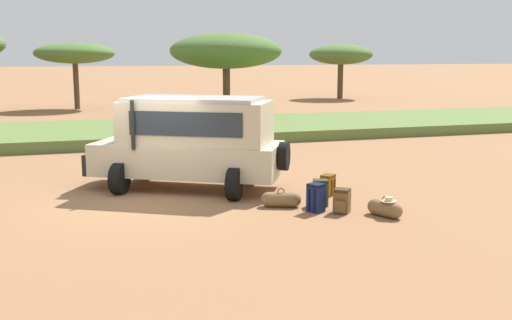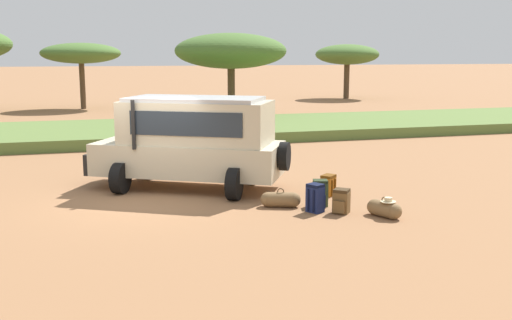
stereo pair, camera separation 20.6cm
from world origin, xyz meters
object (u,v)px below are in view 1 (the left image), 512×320
(safari_vehicle, at_px, (191,141))
(backpack_outermost, at_px, (327,185))
(duffel_bag_low_black_case, at_px, (385,208))
(backpack_beside_front_wheel, at_px, (320,193))
(acacia_tree_far_right, at_px, (341,55))
(duffel_bag_soft_canvas, at_px, (281,200))
(acacia_tree_centre_back, at_px, (75,54))
(backpack_near_rear_wheel, at_px, (316,198))
(acacia_tree_right_mid, at_px, (226,51))
(backpack_cluster_center, at_px, (342,201))

(safari_vehicle, height_order, backpack_outermost, safari_vehicle)
(duffel_bag_low_black_case, bearing_deg, backpack_beside_front_wheel, 126.36)
(duffel_bag_low_black_case, distance_m, acacia_tree_far_right, 35.60)
(duffel_bag_soft_canvas, height_order, acacia_tree_centre_back, acacia_tree_centre_back)
(backpack_near_rear_wheel, relative_size, acacia_tree_centre_back, 0.13)
(acacia_tree_right_mid, bearing_deg, duffel_bag_low_black_case, -93.96)
(acacia_tree_right_mid, bearing_deg, safari_vehicle, -107.41)
(backpack_near_rear_wheel, relative_size, backpack_outermost, 1.23)
(duffel_bag_low_black_case, bearing_deg, backpack_cluster_center, 143.78)
(duffel_bag_low_black_case, relative_size, acacia_tree_far_right, 0.16)
(duffel_bag_low_black_case, distance_m, acacia_tree_right_mid, 20.01)
(backpack_beside_front_wheel, height_order, acacia_tree_right_mid, acacia_tree_right_mid)
(acacia_tree_centre_back, bearing_deg, acacia_tree_far_right, 10.05)
(safari_vehicle, relative_size, backpack_near_rear_wheel, 8.11)
(safari_vehicle, bearing_deg, backpack_beside_front_wheel, -45.86)
(backpack_near_rear_wheel, bearing_deg, acacia_tree_far_right, 64.31)
(backpack_near_rear_wheel, relative_size, duffel_bag_low_black_case, 0.79)
(acacia_tree_far_right, bearing_deg, backpack_near_rear_wheel, -115.69)
(safari_vehicle, distance_m, acacia_tree_right_mid, 16.59)
(acacia_tree_far_right, bearing_deg, acacia_tree_right_mid, -134.31)
(safari_vehicle, relative_size, duffel_bag_soft_canvas, 5.83)
(safari_vehicle, bearing_deg, backpack_near_rear_wheel, -54.49)
(acacia_tree_right_mid, bearing_deg, backpack_cluster_center, -96.40)
(backpack_cluster_center, bearing_deg, duffel_bag_soft_canvas, 142.00)
(backpack_outermost, relative_size, acacia_tree_centre_back, 0.11)
(safari_vehicle, height_order, duffel_bag_soft_canvas, safari_vehicle)
(backpack_beside_front_wheel, relative_size, backpack_cluster_center, 1.13)
(backpack_cluster_center, height_order, backpack_near_rear_wheel, backpack_near_rear_wheel)
(backpack_outermost, relative_size, duffel_bag_low_black_case, 0.65)
(backpack_near_rear_wheel, xyz_separation_m, duffel_bag_low_black_case, (1.30, -0.82, -0.13))
(backpack_cluster_center, bearing_deg, duffel_bag_low_black_case, -36.22)
(backpack_beside_front_wheel, height_order, acacia_tree_centre_back, acacia_tree_centre_back)
(backpack_outermost, distance_m, acacia_tree_centre_back, 27.58)
(backpack_beside_front_wheel, bearing_deg, duffel_bag_soft_canvas, 171.97)
(duffel_bag_low_black_case, xyz_separation_m, duffel_bag_soft_canvas, (-1.92, 1.46, -0.01))
(acacia_tree_far_right, bearing_deg, backpack_cluster_center, -114.75)
(backpack_beside_front_wheel, xyz_separation_m, backpack_outermost, (0.58, 0.91, -0.04))
(backpack_near_rear_wheel, distance_m, duffel_bag_low_black_case, 1.55)
(backpack_beside_front_wheel, distance_m, backpack_near_rear_wheel, 0.60)
(backpack_cluster_center, height_order, duffel_bag_soft_canvas, backpack_cluster_center)
(safari_vehicle, height_order, duffel_bag_low_black_case, safari_vehicle)
(duffel_bag_soft_canvas, relative_size, acacia_tree_far_right, 0.18)
(backpack_cluster_center, relative_size, backpack_outermost, 1.04)
(backpack_near_rear_wheel, distance_m, duffel_bag_soft_canvas, 0.91)
(backpack_outermost, bearing_deg, backpack_beside_front_wheel, -122.55)
(backpack_beside_front_wheel, bearing_deg, duffel_bag_low_black_case, -53.64)
(backpack_near_rear_wheel, height_order, duffel_bag_soft_canvas, backpack_near_rear_wheel)
(duffel_bag_low_black_case, relative_size, acacia_tree_centre_back, 0.16)
(backpack_outermost, xyz_separation_m, acacia_tree_centre_back, (-5.85, 26.75, 3.28))
(backpack_beside_front_wheel, relative_size, backpack_outermost, 1.17)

